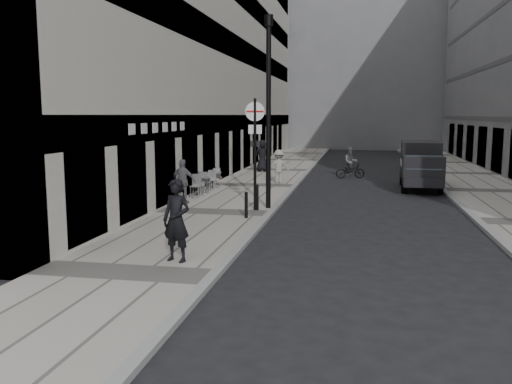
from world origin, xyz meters
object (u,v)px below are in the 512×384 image
(walking_man, at_px, (176,220))
(lamppost, at_px, (269,103))
(cyclist, at_px, (350,166))
(panel_van, at_px, (421,163))
(sign_post, at_px, (255,139))

(walking_man, distance_m, lamppost, 8.28)
(walking_man, bearing_deg, cyclist, 94.64)
(lamppost, distance_m, panel_van, 10.01)
(walking_man, bearing_deg, lamppost, 99.13)
(lamppost, bearing_deg, sign_post, -127.34)
(lamppost, xyz_separation_m, panel_van, (6.21, 7.37, -2.71))
(walking_man, relative_size, sign_post, 0.49)
(walking_man, relative_size, lamppost, 0.28)
(walking_man, bearing_deg, sign_post, 101.80)
(panel_van, height_order, cyclist, panel_van)
(cyclist, bearing_deg, sign_post, -121.32)
(walking_man, height_order, sign_post, sign_post)
(lamppost, height_order, cyclist, lamppost)
(lamppost, bearing_deg, panel_van, 49.89)
(lamppost, height_order, panel_van, lamppost)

